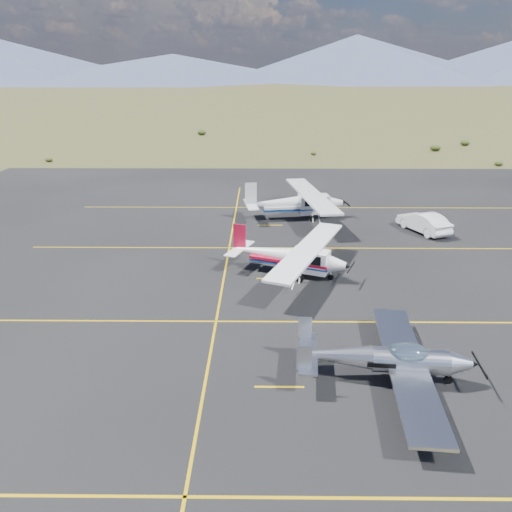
% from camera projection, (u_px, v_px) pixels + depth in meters
% --- Properties ---
extents(ground, '(1600.00, 1600.00, 0.00)m').
position_uv_depth(ground, '(341.00, 343.00, 23.21)').
color(ground, '#383D1C').
rests_on(ground, ground).
extents(apron, '(72.00, 72.00, 0.02)m').
position_uv_depth(apron, '(323.00, 282.00, 29.76)').
color(apron, black).
rests_on(apron, ground).
extents(aircraft_low_wing, '(6.99, 9.71, 2.10)m').
position_uv_depth(aircraft_low_wing, '(389.00, 359.00, 20.03)').
color(aircraft_low_wing, silver).
rests_on(aircraft_low_wing, apron).
extents(aircraft_cessna, '(7.91, 10.76, 2.80)m').
position_uv_depth(aircraft_cessna, '(290.00, 255.00, 30.52)').
color(aircraft_cessna, white).
rests_on(aircraft_cessna, apron).
extents(aircraft_plain, '(7.66, 12.64, 3.19)m').
position_uv_depth(aircraft_plain, '(296.00, 202.00, 41.88)').
color(aircraft_plain, silver).
rests_on(aircraft_plain, apron).
extents(sedan, '(3.36, 5.01, 1.56)m').
position_uv_depth(sedan, '(424.00, 222.00, 38.63)').
color(sedan, white).
rests_on(sedan, apron).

